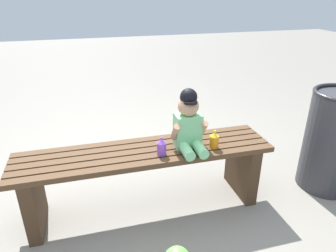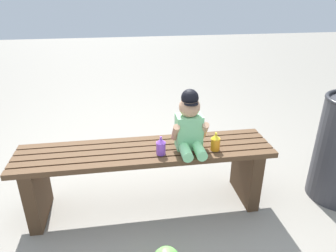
{
  "view_description": "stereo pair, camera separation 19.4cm",
  "coord_description": "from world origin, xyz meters",
  "px_view_note": "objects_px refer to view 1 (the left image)",
  "views": [
    {
      "loc": [
        -0.32,
        -1.75,
        1.46
      ],
      "look_at": [
        0.14,
        -0.05,
        0.65
      ],
      "focal_mm": 32.89,
      "sensor_mm": 36.0,
      "label": 1
    },
    {
      "loc": [
        -0.13,
        -1.79,
        1.46
      ],
      "look_at": [
        0.14,
        -0.05,
        0.65
      ],
      "focal_mm": 32.89,
      "sensor_mm": 36.0,
      "label": 2
    }
  ],
  "objects_px": {
    "sippy_cup_left": "(162,146)",
    "trash_bin": "(334,141)",
    "child_figure": "(189,123)",
    "sippy_cup_right": "(214,140)",
    "park_bench": "(146,170)"
  },
  "relations": [
    {
      "from": "sippy_cup_left",
      "to": "trash_bin",
      "type": "bearing_deg",
      "value": -0.64
    },
    {
      "from": "child_figure",
      "to": "sippy_cup_right",
      "type": "relative_size",
      "value": 3.26
    },
    {
      "from": "child_figure",
      "to": "park_bench",
      "type": "bearing_deg",
      "value": 173.23
    },
    {
      "from": "park_bench",
      "to": "trash_bin",
      "type": "height_order",
      "value": "trash_bin"
    },
    {
      "from": "sippy_cup_right",
      "to": "trash_bin",
      "type": "relative_size",
      "value": 0.16
    },
    {
      "from": "sippy_cup_right",
      "to": "trash_bin",
      "type": "height_order",
      "value": "trash_bin"
    },
    {
      "from": "child_figure",
      "to": "sippy_cup_left",
      "type": "distance_m",
      "value": 0.23
    },
    {
      "from": "park_bench",
      "to": "sippy_cup_right",
      "type": "height_order",
      "value": "sippy_cup_right"
    },
    {
      "from": "sippy_cup_left",
      "to": "sippy_cup_right",
      "type": "distance_m",
      "value": 0.36
    },
    {
      "from": "sippy_cup_left",
      "to": "sippy_cup_right",
      "type": "height_order",
      "value": "same"
    },
    {
      "from": "trash_bin",
      "to": "sippy_cup_right",
      "type": "bearing_deg",
      "value": 179.13
    },
    {
      "from": "child_figure",
      "to": "sippy_cup_right",
      "type": "xyz_separation_m",
      "value": [
        0.16,
        -0.05,
        -0.12
      ]
    },
    {
      "from": "sippy_cup_left",
      "to": "trash_bin",
      "type": "distance_m",
      "value": 1.34
    },
    {
      "from": "child_figure",
      "to": "sippy_cup_right",
      "type": "bearing_deg",
      "value": -16.62
    },
    {
      "from": "child_figure",
      "to": "trash_bin",
      "type": "bearing_deg",
      "value": -3.22
    }
  ]
}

